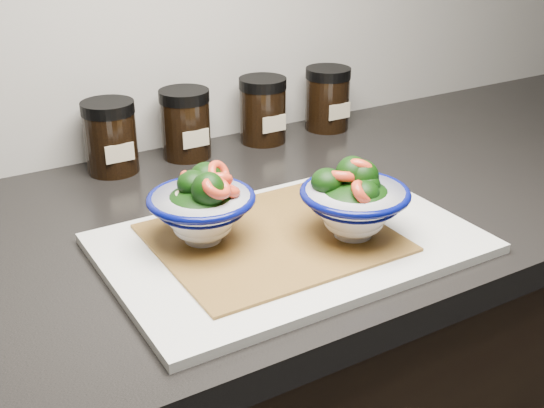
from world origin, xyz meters
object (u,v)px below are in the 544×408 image
bowl_right (354,202)px  spice_jar_a (111,137)px  cutting_board (290,243)px  bowl_left (203,207)px  spice_jar_b (186,124)px  spice_jar_c (263,110)px  spice_jar_d (327,99)px

bowl_right → spice_jar_a: size_ratio=1.20×
cutting_board → bowl_left: 0.12m
spice_jar_b → cutting_board: bearing=-93.4°
cutting_board → spice_jar_a: bearing=106.6°
spice_jar_c → spice_jar_d: same height
bowl_right → spice_jar_b: bowl_right is taller
cutting_board → spice_jar_d: 0.47m
cutting_board → spice_jar_b: 0.36m
bowl_left → cutting_board: bearing=-26.6°
bowl_right → spice_jar_d: bearing=59.2°
spice_jar_a → spice_jar_b: 0.13m
bowl_left → spice_jar_b: size_ratio=1.16×
bowl_right → bowl_left: bearing=153.3°
spice_jar_d → spice_jar_a: bearing=180.0°
cutting_board → spice_jar_b: spice_jar_b is taller
bowl_right → spice_jar_a: 0.43m
cutting_board → spice_jar_c: size_ratio=3.98×
spice_jar_b → spice_jar_c: size_ratio=1.00×
cutting_board → spice_jar_d: spice_jar_d is taller
cutting_board → spice_jar_c: 0.39m
bowl_left → spice_jar_c: size_ratio=1.16×
spice_jar_c → spice_jar_a: bearing=180.0°
spice_jar_d → cutting_board: bearing=-130.5°
bowl_left → spice_jar_a: bearing=92.0°
spice_jar_b → bowl_left: bearing=-110.6°
cutting_board → bowl_left: (-0.09, 0.05, 0.05)m
cutting_board → bowl_right: bowl_right is taller
bowl_right → spice_jar_c: bearing=76.1°
bowl_right → spice_jar_d: size_ratio=1.20×
spice_jar_a → spice_jar_b: same height
cutting_board → spice_jar_b: (0.02, 0.35, 0.05)m
spice_jar_c → spice_jar_b: bearing=180.0°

